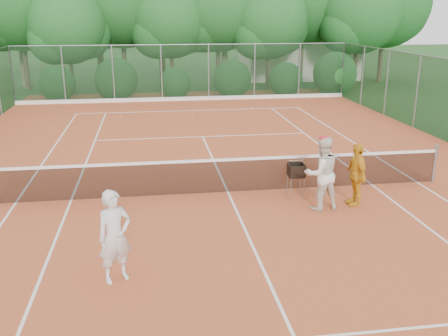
# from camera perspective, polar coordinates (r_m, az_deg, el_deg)

# --- Properties ---
(ground) EXTENTS (120.00, 120.00, 0.00)m
(ground) POSITION_cam_1_polar(r_m,az_deg,el_deg) (13.48, 0.47, -2.90)
(ground) COLOR #1D4418
(ground) RESTS_ON ground
(clay_court) EXTENTS (18.00, 36.00, 0.02)m
(clay_court) POSITION_cam_1_polar(r_m,az_deg,el_deg) (13.47, 0.47, -2.86)
(clay_court) COLOR #BD542B
(clay_court) RESTS_ON ground
(club_building) EXTENTS (8.00, 5.00, 3.00)m
(club_building) POSITION_cam_1_polar(r_m,az_deg,el_deg) (38.23, 8.40, 12.44)
(club_building) COLOR beige
(club_building) RESTS_ON ground
(tennis_net) EXTENTS (11.97, 0.10, 1.10)m
(tennis_net) POSITION_cam_1_polar(r_m,az_deg,el_deg) (13.30, 0.48, -0.75)
(tennis_net) COLOR gray
(tennis_net) RESTS_ON clay_court
(player_white) EXTENTS (0.74, 0.65, 1.72)m
(player_white) POSITION_cam_1_polar(r_m,az_deg,el_deg) (9.11, -12.37, -7.65)
(player_white) COLOR silver
(player_white) RESTS_ON clay_court
(player_center_grp) EXTENTS (0.99, 0.83, 1.86)m
(player_center_grp) POSITION_cam_1_polar(r_m,az_deg,el_deg) (12.32, 11.07, -0.59)
(player_center_grp) COLOR silver
(player_center_grp) RESTS_ON clay_court
(player_yellow) EXTENTS (0.40, 0.94, 1.60)m
(player_yellow) POSITION_cam_1_polar(r_m,az_deg,el_deg) (12.82, 14.88, -0.72)
(player_yellow) COLOR gold
(player_yellow) RESTS_ON clay_court
(ball_hopper) EXTENTS (0.39, 0.39, 0.90)m
(ball_hopper) POSITION_cam_1_polar(r_m,az_deg,el_deg) (13.07, 8.25, -0.33)
(ball_hopper) COLOR gray
(ball_hopper) RESTS_ON clay_court
(stray_ball_a) EXTENTS (0.07, 0.07, 0.07)m
(stray_ball_a) POSITION_cam_1_polar(r_m,az_deg,el_deg) (23.61, -11.77, 5.73)
(stray_ball_a) COLOR #D7E836
(stray_ball_a) RESTS_ON clay_court
(stray_ball_b) EXTENTS (0.07, 0.07, 0.07)m
(stray_ball_b) POSITION_cam_1_polar(r_m,az_deg,el_deg) (23.65, -3.64, 6.08)
(stray_ball_b) COLOR yellow
(stray_ball_b) RESTS_ON clay_court
(stray_ball_c) EXTENTS (0.07, 0.07, 0.07)m
(stray_ball_c) POSITION_cam_1_polar(r_m,az_deg,el_deg) (25.48, 3.24, 6.90)
(stray_ball_c) COLOR #DCEC37
(stray_ball_c) RESTS_ON clay_court
(court_markings) EXTENTS (11.03, 23.83, 0.01)m
(court_markings) POSITION_cam_1_polar(r_m,az_deg,el_deg) (13.47, 0.47, -2.81)
(court_markings) COLOR white
(court_markings) RESTS_ON clay_court
(fence_back) EXTENTS (18.07, 0.07, 3.00)m
(fence_back) POSITION_cam_1_polar(r_m,az_deg,el_deg) (27.74, -4.45, 10.80)
(fence_back) COLOR #19381E
(fence_back) RESTS_ON clay_court
(tropical_treeline) EXTENTS (32.10, 8.49, 15.03)m
(tropical_treeline) POSITION_cam_1_polar(r_m,az_deg,el_deg) (32.89, -2.70, 18.13)
(tropical_treeline) COLOR brown
(tropical_treeline) RESTS_ON ground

